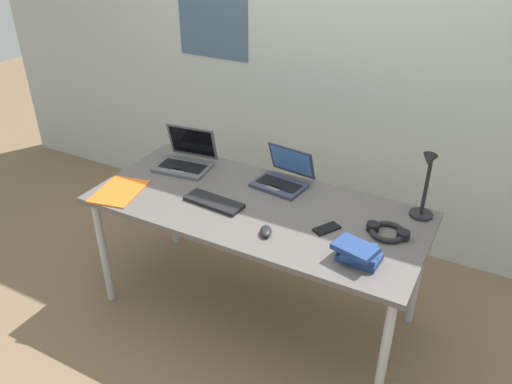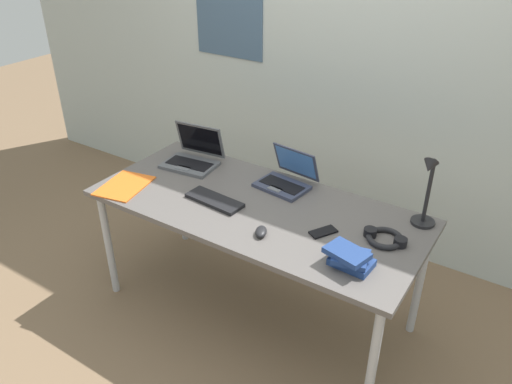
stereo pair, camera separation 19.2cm
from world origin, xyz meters
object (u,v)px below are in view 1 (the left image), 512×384
at_px(external_keyboard, 214,202).
at_px(headphones, 388,232).
at_px(laptop_near_lamp, 283,178).
at_px(cell_phone, 327,229).
at_px(paper_folder_by_keyboard, 119,191).
at_px(laptop_far_corner, 186,159).
at_px(book_stack, 358,253).
at_px(computer_mouse, 266,231).
at_px(desk_lamp, 426,185).

height_order(external_keyboard, headphones, headphones).
height_order(laptop_near_lamp, cell_phone, laptop_near_lamp).
bearing_deg(laptop_near_lamp, cell_phone, -38.65).
bearing_deg(laptop_near_lamp, headphones, -17.68).
bearing_deg(paper_folder_by_keyboard, laptop_far_corner, 71.31).
distance_m(headphones, book_stack, 0.28).
bearing_deg(headphones, cell_phone, -160.04).
bearing_deg(computer_mouse, laptop_near_lamp, 79.86).
height_order(laptop_near_lamp, computer_mouse, laptop_near_lamp).
distance_m(external_keyboard, book_stack, 0.84).
relative_size(external_keyboard, computer_mouse, 3.44).
height_order(desk_lamp, external_keyboard, desk_lamp).
bearing_deg(headphones, laptop_near_lamp, 162.32).
distance_m(laptop_far_corner, cell_phone, 1.04).
distance_m(laptop_near_lamp, computer_mouse, 0.51).
distance_m(computer_mouse, headphones, 0.59).
xyz_separation_m(computer_mouse, cell_phone, (0.25, 0.18, -0.01)).
relative_size(laptop_near_lamp, headphones, 1.47).
relative_size(laptop_far_corner, headphones, 1.62).
height_order(desk_lamp, computer_mouse, desk_lamp).
relative_size(laptop_near_lamp, computer_mouse, 3.29).
bearing_deg(headphones, computer_mouse, -151.94).
height_order(computer_mouse, paper_folder_by_keyboard, computer_mouse).
xyz_separation_m(desk_lamp, laptop_far_corner, (-1.39, -0.08, -0.15)).
distance_m(laptop_far_corner, book_stack, 1.29).
bearing_deg(external_keyboard, laptop_far_corner, 147.15).
bearing_deg(laptop_far_corner, paper_folder_by_keyboard, -108.69).
relative_size(desk_lamp, paper_folder_by_keyboard, 1.29).
relative_size(desk_lamp, computer_mouse, 4.17).
bearing_deg(book_stack, external_keyboard, 172.38).
bearing_deg(laptop_far_corner, desk_lamp, 3.22).
height_order(computer_mouse, book_stack, book_stack).
bearing_deg(book_stack, laptop_far_corner, 161.67).
height_order(laptop_near_lamp, book_stack, laptop_near_lamp).
bearing_deg(desk_lamp, laptop_near_lamp, -179.89).
xyz_separation_m(desk_lamp, paper_folder_by_keyboard, (-1.54, -0.51, -0.19)).
relative_size(laptop_near_lamp, paper_folder_by_keyboard, 1.02).
bearing_deg(external_keyboard, cell_phone, 9.51).
relative_size(desk_lamp, external_keyboard, 1.21).
bearing_deg(cell_phone, paper_folder_by_keyboard, -140.51).
bearing_deg(external_keyboard, laptop_near_lamp, 62.22).
bearing_deg(book_stack, desk_lamp, 70.58).
bearing_deg(paper_folder_by_keyboard, external_keyboard, 15.03).
xyz_separation_m(external_keyboard, book_stack, (0.84, -0.11, 0.03)).
bearing_deg(laptop_far_corner, laptop_near_lamp, 7.09).
bearing_deg(headphones, external_keyboard, -170.12).
relative_size(computer_mouse, headphones, 0.45).
height_order(book_stack, paper_folder_by_keyboard, book_stack).
bearing_deg(paper_folder_by_keyboard, book_stack, 1.32).
height_order(headphones, book_stack, book_stack).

